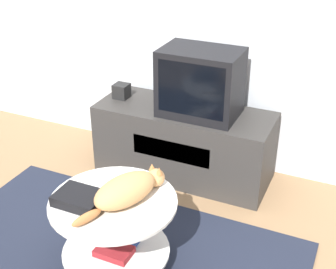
# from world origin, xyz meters

# --- Properties ---
(tv_stand) EXTENTS (1.23, 0.46, 0.51)m
(tv_stand) POSITION_xyz_m (0.02, 1.10, 0.25)
(tv_stand) COLOR #33302D
(tv_stand) RESTS_ON ground_plane
(tv) EXTENTS (0.51, 0.35, 0.44)m
(tv) POSITION_xyz_m (0.13, 1.09, 0.73)
(tv) COLOR black
(tv) RESTS_ON tv_stand
(speaker) EXTENTS (0.10, 0.10, 0.10)m
(speaker) POSITION_xyz_m (-0.48, 1.11, 0.56)
(speaker) COLOR black
(speaker) RESTS_ON tv_stand
(coffee_table) EXTENTS (0.65, 0.65, 0.44)m
(coffee_table) POSITION_xyz_m (0.07, 0.05, 0.29)
(coffee_table) COLOR #B2B2B7
(coffee_table) RESTS_ON rug
(dvd_box) EXTENTS (0.24, 0.18, 0.05)m
(dvd_box) POSITION_xyz_m (-0.07, -0.03, 0.48)
(dvd_box) COLOR black
(dvd_box) RESTS_ON coffee_table
(cat) EXTENTS (0.30, 0.55, 0.14)m
(cat) POSITION_xyz_m (0.13, 0.08, 0.52)
(cat) COLOR tan
(cat) RESTS_ON coffee_table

